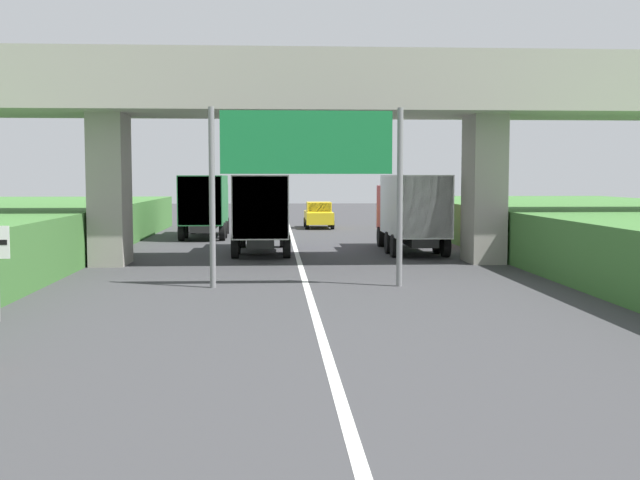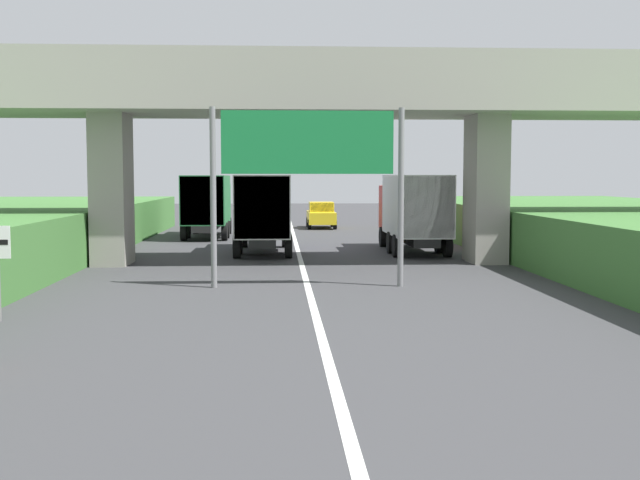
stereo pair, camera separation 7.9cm
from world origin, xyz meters
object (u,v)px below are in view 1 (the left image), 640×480
Objects in this scene: overhead_highway_sign at (307,154)px; car_yellow at (319,215)px; truck_red at (411,209)px; truck_blue at (262,209)px; truck_green at (205,203)px.

car_yellow is (1.94, 27.78, -3.18)m from overhead_highway_sign.
truck_red is (5.12, 10.96, -2.10)m from overhead_highway_sign.
overhead_highway_sign is at bearing -115.06° from truck_red.
truck_red is (6.66, 0.03, 0.00)m from truck_blue.
truck_red is 17.15m from car_yellow.
overhead_highway_sign is 0.81× the size of truck_green.
truck_green is 1.78× the size of car_yellow.
overhead_highway_sign is at bearing -76.59° from truck_green.
car_yellow is at bearing 100.73° from truck_red.
truck_green is at bearing 137.26° from truck_red.
overhead_highway_sign is 0.81× the size of truck_blue.
truck_red is (9.92, -9.17, 0.00)m from truck_green.
truck_blue is at bearing -179.78° from truck_red.
truck_red is at bearing -42.74° from truck_green.
car_yellow is at bearing 48.64° from truck_green.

